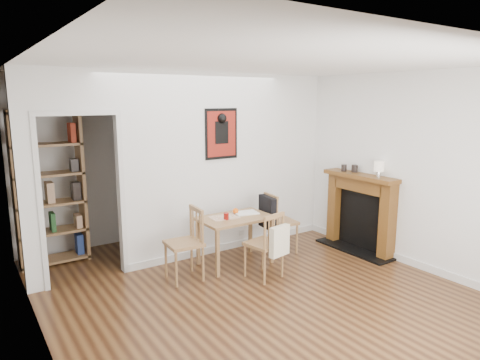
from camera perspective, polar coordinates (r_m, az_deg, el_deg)
ground at (r=5.27m, az=1.59°, el=-14.42°), size 5.20×5.20×0.00m
room_shell at (r=6.03m, az=-4.96°, el=1.74°), size 5.20×5.20×5.20m
dining_table at (r=5.84m, az=-0.66°, el=-5.70°), size 0.98×0.62×0.67m
chair_left at (r=5.43m, az=-7.50°, el=-8.49°), size 0.49×0.49×0.92m
chair_right at (r=6.34m, az=5.30°, el=-5.54°), size 0.56×0.50×0.90m
chair_front at (r=5.45m, az=3.30°, el=-8.54°), size 0.51×0.55×0.87m
bookshelf at (r=6.33m, az=-24.08°, el=-1.11°), size 0.89×0.36×2.11m
fireplace at (r=6.63m, az=15.78°, el=-3.83°), size 0.45×1.25×1.16m
red_glass at (r=5.68m, az=-1.84°, el=-4.85°), size 0.07×0.07×0.09m
orange_fruit at (r=5.96m, az=-0.59°, el=-4.15°), size 0.08×0.08×0.08m
placemat at (r=5.80m, az=-2.16°, el=-4.98°), size 0.39×0.31×0.00m
notebook at (r=5.99m, az=0.82°, el=-4.40°), size 0.35×0.29×0.02m
mantel_lamp at (r=6.30m, az=18.03°, el=1.61°), size 0.14×0.14×0.22m
ceramic_jar_a at (r=6.61m, az=15.03°, el=1.49°), size 0.09×0.09×0.11m
ceramic_jar_b at (r=6.66m, az=13.70°, el=1.58°), size 0.08×0.08×0.10m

